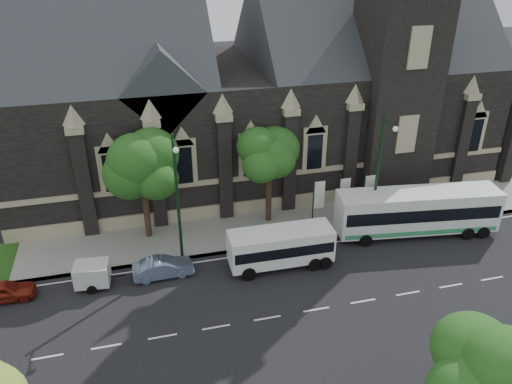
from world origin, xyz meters
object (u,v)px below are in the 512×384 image
object	(u,v)px
sedan	(163,268)
car_far_red	(4,291)
tree_walk_right	(271,150)
banner_flag_right	(367,192)
tree_park_east	(477,357)
box_trailer	(92,274)
shuttle_bus	(281,246)
tree_walk_left	(144,164)
banner_flag_center	(342,195)
street_lamp_mid	(177,193)
tour_coach	(417,211)
banner_flag_left	(317,198)
street_lamp_near	(379,169)

from	to	relation	value
sedan	car_far_red	size ratio (longest dim) A/B	1.07
tree_walk_right	sedan	distance (m)	11.29
banner_flag_right	sedan	xyz separation A→B (m)	(-15.69, -3.43, -1.74)
tree_park_east	box_trailer	world-z (taller)	tree_park_east
tree_park_east	banner_flag_right	distance (m)	18.91
shuttle_bus	car_far_red	xyz separation A→B (m)	(-17.19, 0.75, -0.92)
tree_walk_left	shuttle_bus	xyz separation A→B (m)	(8.06, -5.89, -4.20)
banner_flag_center	car_far_red	bearing A→B (deg)	-171.58
street_lamp_mid	tour_coach	world-z (taller)	street_lamp_mid
tree_park_east	banner_flag_left	distance (m)	18.46
tree_park_east	sedan	size ratio (longest dim) A/B	1.62
tree_walk_left	banner_flag_left	bearing A→B (deg)	-8.02
tree_park_east	street_lamp_mid	bearing A→B (deg)	121.79
tour_coach	box_trailer	xyz separation A→B (m)	(-22.72, -0.57, -0.94)
street_lamp_mid	banner_flag_right	size ratio (longest dim) A/B	2.25
street_lamp_mid	car_far_red	size ratio (longest dim) A/B	2.48
street_lamp_mid	banner_flag_left	xyz separation A→B (m)	(10.29, 1.91, -2.73)
street_lamp_near	banner_flag_left	distance (m)	4.99
tree_park_east	tree_walk_left	size ratio (longest dim) A/B	0.82
banner_flag_right	tree_walk_left	bearing A→B (deg)	173.96
tree_walk_left	banner_flag_right	distance (m)	16.52
street_lamp_mid	banner_flag_right	world-z (taller)	street_lamp_mid
banner_flag_right	car_far_red	bearing A→B (deg)	-172.24
tree_walk_right	banner_flag_center	xyz separation A→B (m)	(5.08, -1.71, -3.43)
street_lamp_near	banner_flag_right	xyz separation A→B (m)	(0.29, 1.91, -2.73)
street_lamp_mid	sedan	world-z (taller)	street_lamp_mid
street_lamp_mid	box_trailer	xyz separation A→B (m)	(-5.76, -1.47, -4.19)
car_far_red	banner_flag_left	bearing A→B (deg)	-81.71
banner_flag_right	tour_coach	world-z (taller)	banner_flag_right
tree_walk_right	box_trailer	world-z (taller)	tree_walk_right
street_lamp_near	banner_flag_right	bearing A→B (deg)	81.44
shuttle_bus	sedan	xyz separation A→B (m)	(-7.67, 0.75, -0.90)
banner_flag_left	shuttle_bus	size ratio (longest dim) A/B	0.58
banner_flag_center	banner_flag_right	xyz separation A→B (m)	(2.00, 0.00, 0.00)
tree_park_east	tour_coach	size ratio (longest dim) A/B	0.53
tree_walk_left	sedan	bearing A→B (deg)	-85.66
banner_flag_left	tour_coach	bearing A→B (deg)	-22.76
banner_flag_left	tour_coach	distance (m)	7.26
tree_walk_right	street_lamp_mid	size ratio (longest dim) A/B	0.87
street_lamp_near	sedan	size ratio (longest dim) A/B	2.32
banner_flag_left	banner_flag_center	xyz separation A→B (m)	(2.00, 0.00, 0.00)
tree_park_east	banner_flag_left	size ratio (longest dim) A/B	1.57
tree_walk_right	banner_flag_right	xyz separation A→B (m)	(7.08, -1.71, -3.43)
car_far_red	tour_coach	bearing A→B (deg)	-89.61
shuttle_bus	box_trailer	world-z (taller)	shuttle_bus
tree_walk_right	tree_park_east	bearing A→B (deg)	-81.58
tree_walk_right	car_far_red	bearing A→B (deg)	-164.15
tree_park_east	street_lamp_near	bearing A→B (deg)	76.89
banner_flag_left	banner_flag_right	size ratio (longest dim) A/B	1.00
tree_walk_left	banner_flag_left	world-z (taller)	tree_walk_left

